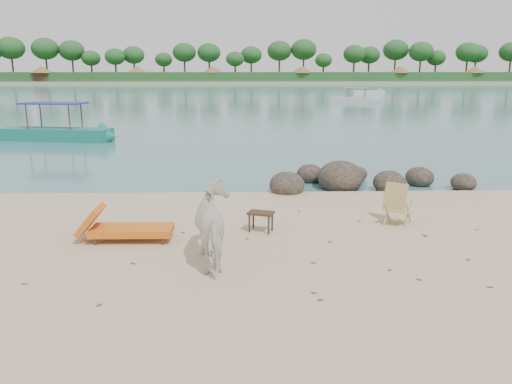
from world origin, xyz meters
TOP-DOWN VIEW (x-y plane):
  - water at (0.00, 90.00)m, footprint 400.00×400.00m
  - far_shore at (0.00, 170.00)m, footprint 420.00×90.00m
  - far_scenery at (0.03, 136.70)m, footprint 420.00×18.00m
  - boulders at (2.56, 6.77)m, footprint 6.29×2.83m
  - cow at (-1.25, 0.51)m, footprint 1.17×1.87m
  - side_table at (-0.39, 2.32)m, footprint 0.63×0.52m
  - lounge_chair at (-3.09, 1.83)m, footprint 2.10×0.75m
  - deck_chair at (2.76, 2.77)m, footprint 0.85×0.86m
  - boat_near at (-10.38, 17.86)m, footprint 6.59×2.58m
  - boat_mid at (12.31, 49.53)m, footprint 5.50×3.27m
  - boat_far at (17.93, 67.50)m, footprint 6.45×3.98m
  - dead_leaves at (0.72, 0.88)m, footprint 8.94×5.18m

SIDE VIEW (x-z plane):
  - water at x=0.00m, z-range 0.00..0.00m
  - far_shore at x=0.00m, z-range -0.70..0.70m
  - dead_leaves at x=0.72m, z-range 0.01..0.01m
  - boulders at x=2.56m, z-range -0.33..0.71m
  - side_table at x=-0.39m, z-range 0.00..0.44m
  - lounge_chair at x=-3.09m, z-range 0.00..0.63m
  - boat_far at x=17.93m, z-range 0.00..0.75m
  - deck_chair at x=2.76m, z-range 0.00..0.91m
  - cow at x=-1.25m, z-range 0.00..1.47m
  - boat_mid at x=12.31m, z-range 0.00..2.67m
  - boat_near at x=-10.38m, z-range 0.00..3.13m
  - far_scenery at x=0.03m, z-range -1.61..7.89m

